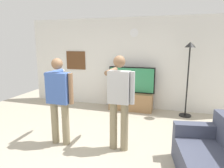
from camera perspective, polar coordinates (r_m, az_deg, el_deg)
The scene contains 9 objects.
ground_plane at distance 3.90m, azimuth -6.46°, elevation -18.73°, with size 8.40×8.40×0.00m, color #B2A893.
back_wall at distance 6.22m, azimuth 4.19°, elevation 5.82°, with size 6.40×0.10×2.70m, color silver.
tv_stand at distance 6.04m, azimuth 5.32°, elevation -4.90°, with size 1.26×0.45×0.52m.
television at distance 5.94m, azimuth 5.53°, elevation 1.16°, with size 1.34×0.07×0.76m.
wall_clock at distance 6.09m, azimuth 6.26°, elevation 14.15°, with size 0.24×0.24×0.03m, color white.
framed_picture at distance 6.74m, azimuth -10.12°, elevation 6.58°, with size 0.66×0.04×0.58m, color brown.
floor_lamp at distance 5.65m, azimuth 20.82°, elevation 5.27°, with size 0.32×0.32×1.99m.
person_standing_nearer_lamp at distance 4.00m, azimuth -14.64°, elevation -3.37°, with size 0.61×0.78×1.69m.
person_standing_nearer_couch at distance 3.65m, azimuth 2.06°, elevation -3.96°, with size 0.56×0.78×1.75m.
Camera 1 is at (1.38, -3.08, 1.96)m, focal length 32.47 mm.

